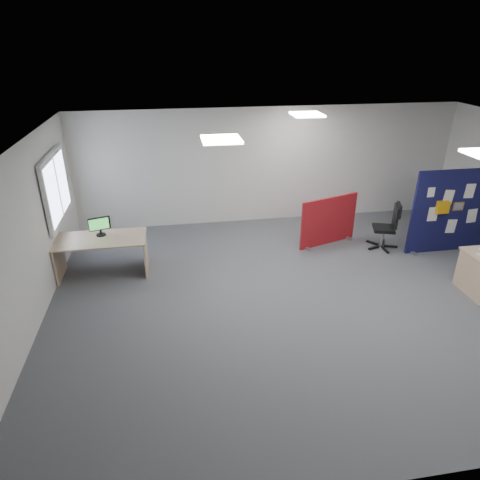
{
  "coord_description": "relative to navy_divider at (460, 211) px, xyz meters",
  "views": [
    {
      "loc": [
        -2.29,
        -6.07,
        4.12
      ],
      "look_at": [
        -1.23,
        0.35,
        1.0
      ],
      "focal_mm": 32.0,
      "sensor_mm": 36.0,
      "label": 1
    }
  ],
  "objects": [
    {
      "name": "red_divider",
      "position": [
        -2.51,
        0.72,
        -0.36
      ],
      "size": [
        1.36,
        0.5,
        1.06
      ],
      "rotation": [
        0.0,
        0.0,
        0.33
      ],
      "color": "maroon",
      "rests_on": "floor"
    },
    {
      "name": "window",
      "position": [
        -7.9,
        0.78,
        0.67
      ],
      "size": [
        0.06,
        1.7,
        1.3
      ],
      "color": "white",
      "rests_on": "wall_left"
    },
    {
      "name": "ceiling",
      "position": [
        -3.47,
        -1.22,
        1.82
      ],
      "size": [
        9.0,
        7.0,
        0.02
      ],
      "primitive_type": "cube",
      "color": "white",
      "rests_on": "wall_back"
    },
    {
      "name": "navy_divider",
      "position": [
        0.0,
        0.0,
        0.0
      ],
      "size": [
        2.14,
        0.3,
        1.76
      ],
      "color": "#0E0F35",
      "rests_on": "floor"
    },
    {
      "name": "monitor_second",
      "position": [
        -7.15,
        0.31,
        0.05
      ],
      "size": [
        0.39,
        0.18,
        0.36
      ],
      "rotation": [
        0.0,
        0.0,
        0.3
      ],
      "color": "black",
      "rests_on": "second_desk"
    },
    {
      "name": "second_desk",
      "position": [
        -7.15,
        0.21,
        -0.33
      ],
      "size": [
        1.64,
        0.82,
        0.73
      ],
      "color": "tan",
      "rests_on": "floor"
    },
    {
      "name": "wall_left",
      "position": [
        -7.97,
        -1.22,
        0.47
      ],
      "size": [
        0.02,
        7.0,
        2.7
      ],
      "primitive_type": "cube",
      "color": "silver",
      "rests_on": "floor"
    },
    {
      "name": "office_chair",
      "position": [
        -1.33,
        0.31,
        -0.32
      ],
      "size": [
        0.66,
        0.63,
        0.99
      ],
      "rotation": [
        0.0,
        0.0,
        -0.32
      ],
      "color": "black",
      "rests_on": "floor"
    },
    {
      "name": "floor",
      "position": [
        -3.47,
        -1.22,
        -0.88
      ],
      "size": [
        9.0,
        9.0,
        0.0
      ],
      "primitive_type": "plane",
      "color": "#57595F",
      "rests_on": "ground"
    },
    {
      "name": "ceiling_lights",
      "position": [
        -3.13,
        -0.55,
        1.79
      ],
      "size": [
        4.1,
        4.1,
        0.04
      ],
      "color": "white",
      "rests_on": "ceiling"
    },
    {
      "name": "wall_back",
      "position": [
        -3.47,
        2.28,
        0.47
      ],
      "size": [
        9.0,
        0.02,
        2.7
      ],
      "primitive_type": "cube",
      "color": "silver",
      "rests_on": "floor"
    },
    {
      "name": "wall_front",
      "position": [
        -3.47,
        -4.72,
        0.47
      ],
      "size": [
        9.0,
        0.02,
        2.7
      ],
      "primitive_type": "cube",
      "color": "silver",
      "rests_on": "floor"
    }
  ]
}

